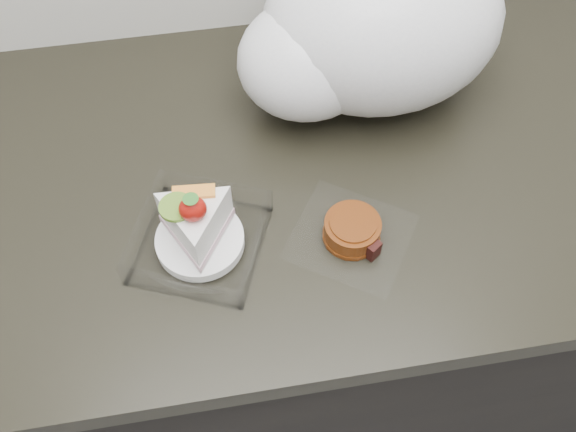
# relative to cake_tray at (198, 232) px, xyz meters

# --- Properties ---
(counter) EXTENTS (2.04, 0.64, 0.90)m
(counter) POSITION_rel_cake_tray_xyz_m (0.17, 0.11, -0.48)
(counter) COLOR black
(counter) RESTS_ON ground
(cake_tray) EXTENTS (0.21, 0.21, 0.12)m
(cake_tray) POSITION_rel_cake_tray_xyz_m (0.00, 0.00, 0.00)
(cake_tray) COLOR white
(cake_tray) RESTS_ON counter
(mooncake_wrap) EXTENTS (0.20, 0.20, 0.04)m
(mooncake_wrap) POSITION_rel_cake_tray_xyz_m (0.20, -0.02, -0.02)
(mooncake_wrap) COLOR white
(mooncake_wrap) RESTS_ON counter
(plastic_bag) EXTENTS (0.45, 0.38, 0.31)m
(plastic_bag) POSITION_rel_cake_tray_xyz_m (0.27, 0.24, 0.09)
(plastic_bag) COLOR white
(plastic_bag) RESTS_ON counter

